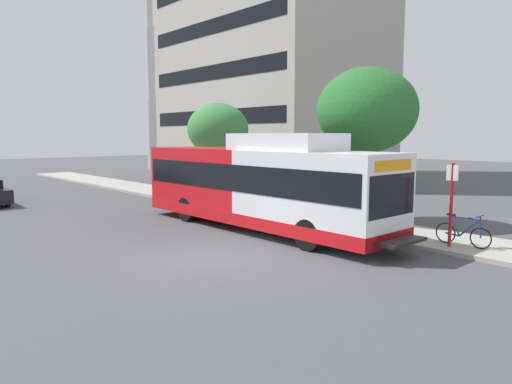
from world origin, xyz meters
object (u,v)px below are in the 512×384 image
at_px(transit_bus, 259,185).
at_px(bicycle_parked, 463,233).
at_px(bus_stop_sign_pole, 451,198).
at_px(street_tree_mid_block, 218,129).
at_px(street_tree_near_stop, 367,110).

xyz_separation_m(transit_bus, bicycle_parked, (2.49, -6.70, -1.14)).
bearing_deg(bus_stop_sign_pole, street_tree_mid_block, 81.90).
bearing_deg(street_tree_mid_block, street_tree_near_stop, -90.43).
distance_m(transit_bus, street_tree_mid_block, 9.28).
height_order(transit_bus, bicycle_parked, transit_bus).
height_order(transit_bus, street_tree_mid_block, street_tree_mid_block).
bearing_deg(street_tree_near_stop, street_tree_mid_block, 89.57).
xyz_separation_m(bus_stop_sign_pole, street_tree_mid_block, (2.06, 14.47, 2.27)).
bearing_deg(street_tree_mid_block, bicycle_parked, -96.43).
bearing_deg(bicycle_parked, street_tree_near_stop, 71.70).
bearing_deg(bus_stop_sign_pole, bicycle_parked, -29.93).
distance_m(bus_stop_sign_pole, street_tree_mid_block, 14.79).
height_order(bus_stop_sign_pole, street_tree_mid_block, street_tree_mid_block).
height_order(bus_stop_sign_pole, bicycle_parked, bus_stop_sign_pole).
height_order(transit_bus, bus_stop_sign_pole, transit_bus).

